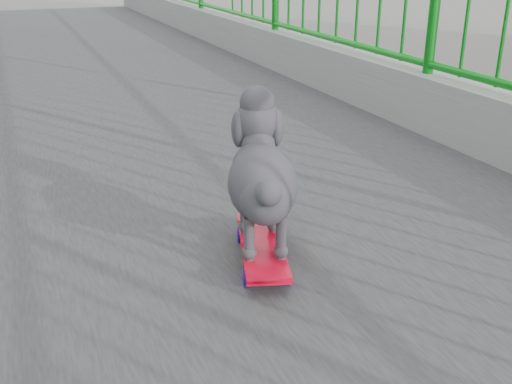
% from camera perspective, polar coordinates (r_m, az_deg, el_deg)
% --- Properties ---
extents(skateboard, '(0.26, 0.47, 0.06)m').
position_cam_1_polar(skateboard, '(1.90, 0.58, -5.41)').
color(skateboard, red).
rests_on(skateboard, footbridge).
extents(poodle, '(0.30, 0.49, 0.42)m').
position_cam_1_polar(poodle, '(1.83, 0.53, 1.71)').
color(poodle, '#343137').
rests_on(poodle, skateboard).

